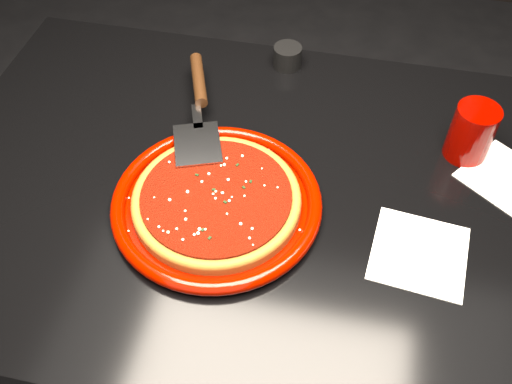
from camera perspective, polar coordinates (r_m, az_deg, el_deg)
floor at (r=1.63m, az=0.81°, el=-17.03°), size 4.00×4.00×0.01m
table at (r=1.29m, az=0.99°, el=-10.46°), size 1.20×0.80×0.75m
plate at (r=0.94m, az=-3.95°, el=-1.05°), size 0.38×0.38×0.03m
pizza_crust at (r=0.94m, az=-3.96°, el=-0.90°), size 0.30×0.30×0.01m
pizza_crust_rim at (r=0.94m, az=-3.98°, el=-0.63°), size 0.30×0.30×0.02m
pizza_sauce at (r=0.93m, az=-4.00°, el=-0.44°), size 0.27×0.27×0.01m
parmesan_dusting at (r=0.93m, az=-4.02°, el=-0.17°), size 0.24×0.24×0.01m
basil_flecks at (r=0.93m, az=-4.02°, el=-0.20°), size 0.22×0.22×0.00m
pizza_server at (r=1.06m, az=-5.71°, el=8.43°), size 0.21×0.35×0.03m
cup at (r=1.06m, az=20.74°, el=5.58°), size 0.08×0.08×0.10m
napkin_a at (r=0.93m, az=16.00°, el=-5.90°), size 0.16×0.16×0.00m
napkin_b at (r=1.08m, az=23.50°, el=1.45°), size 0.18×0.18×0.00m
ramekin at (r=1.21m, az=3.17°, el=13.38°), size 0.06×0.06×0.04m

